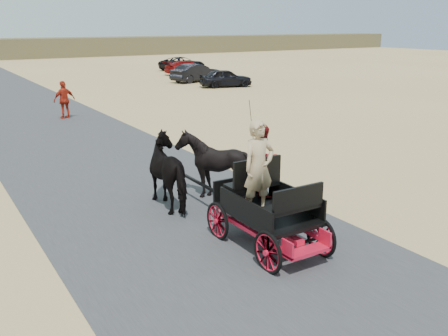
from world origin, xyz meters
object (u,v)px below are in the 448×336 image
pedestrian (64,100)px  car_b (196,73)px  car_a (226,78)px  car_c (188,68)px  carriage (267,229)px  car_d (182,64)px  horse_left (173,172)px  horse_right (213,165)px

pedestrian → car_b: size_ratio=0.43×
car_a → car_c: car_a is taller
carriage → pedestrian: bearing=88.9°
car_a → car_d: size_ratio=0.81×
car_c → car_d: 4.34m
car_a → car_c: bearing=2.6°
horse_left → car_b: 26.56m
pedestrian → carriage: bearing=77.7°
carriage → car_c: 34.36m
horse_right → car_a: 22.71m
car_a → carriage: bearing=163.9°
car_b → pedestrian: bearing=114.8°
horse_right → car_c: bearing=-116.7°
carriage → horse_left: size_ratio=1.20×
car_b → car_d: car_b is taller
horse_left → car_b: size_ratio=0.50×
horse_right → horse_left: bearing=0.0°
car_a → car_b: 3.95m
car_c → car_d: size_ratio=0.92×
car_b → car_c: 5.42m
pedestrian → horse_right: bearing=79.9°
horse_left → pedestrian: 12.90m
horse_left → car_d: 36.24m
pedestrian → car_c: bearing=-144.6°
horse_right → car_d: size_ratio=0.39×
horse_left → car_a: bearing=-125.1°
horse_left → horse_right: 1.10m
horse_left → car_b: (13.22, 23.03, -0.18)m
carriage → car_c: (14.67, 31.07, 0.23)m
car_c → car_b: bearing=160.3°
carriage → car_c: car_c is taller
horse_right → car_a: bearing=-122.8°
car_b → car_a: bearing=168.0°
horse_right → car_a: horse_right is taller
carriage → car_b: car_b is taller
pedestrian → car_d: bearing=-140.8°
car_b → car_c: bearing=-36.2°
horse_left → car_d: bearing=-117.6°
pedestrian → car_a: bearing=-164.9°
carriage → horse_left: bearing=100.4°
horse_left → car_c: (15.22, 28.07, -0.26)m
car_b → horse_left: bearing=135.6°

